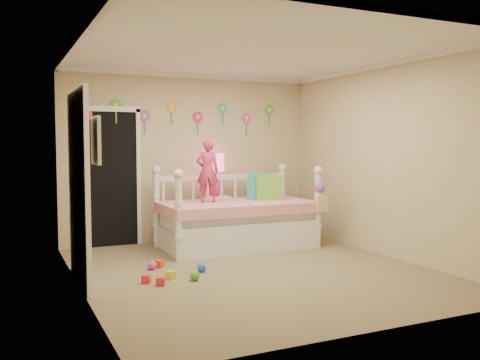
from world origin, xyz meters
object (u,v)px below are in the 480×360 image
daybed (237,206)px  table_lamp (215,168)px  nightstand (215,218)px  child (207,171)px

daybed → table_lamp: table_lamp is taller
nightstand → table_lamp: 0.79m
table_lamp → daybed: bearing=-85.1°
child → nightstand: child is taller
daybed → nightstand: bearing=95.1°
daybed → nightstand: daybed is taller
nightstand → table_lamp: size_ratio=1.04×
nightstand → table_lamp: bearing=-0.1°
daybed → child: size_ratio=2.47×
child → nightstand: 1.06m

